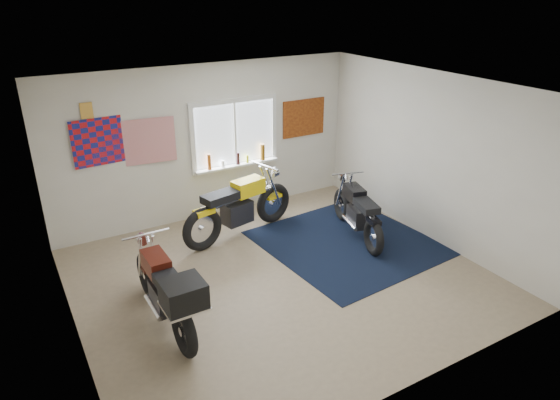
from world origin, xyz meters
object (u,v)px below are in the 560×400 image
navy_rug (348,242)px  yellow_triumph (239,208)px  maroon_tourer (167,292)px  black_chrome_bike (357,213)px

navy_rug → yellow_triumph: yellow_triumph is taller
yellow_triumph → maroon_tourer: 2.57m
maroon_tourer → yellow_triumph: bearing=-45.9°
yellow_triumph → black_chrome_bike: size_ratio=1.19×
navy_rug → maroon_tourer: (-3.22, -0.66, 0.52)m
yellow_triumph → black_chrome_bike: bearing=-43.8°
maroon_tourer → black_chrome_bike: bearing=-77.7°
black_chrome_bike → maroon_tourer: bearing=117.5°
yellow_triumph → maroon_tourer: size_ratio=1.09×
navy_rug → black_chrome_bike: black_chrome_bike is taller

